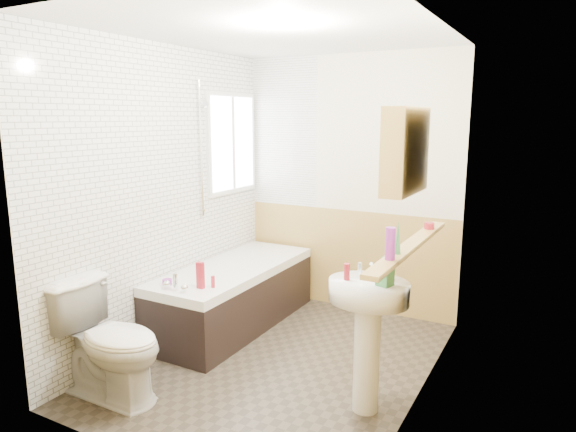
% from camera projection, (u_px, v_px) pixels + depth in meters
% --- Properties ---
extents(floor, '(2.80, 2.80, 0.00)m').
position_uv_depth(floor, '(279.00, 361.00, 4.07)').
color(floor, '#302922').
rests_on(floor, ground).
extents(ceiling, '(2.80, 2.80, 0.00)m').
position_uv_depth(ceiling, '(278.00, 31.00, 3.60)').
color(ceiling, white).
rests_on(ceiling, ground).
extents(wall_back, '(2.20, 0.02, 2.50)m').
position_uv_depth(wall_back, '(349.00, 185.00, 5.05)').
color(wall_back, '#EEE4C4').
rests_on(wall_back, ground).
extents(wall_front, '(2.20, 0.02, 2.50)m').
position_uv_depth(wall_front, '(142.00, 248.00, 2.62)').
color(wall_front, '#EEE4C4').
rests_on(wall_front, ground).
extents(wall_left, '(0.02, 2.80, 2.50)m').
position_uv_depth(wall_left, '(165.00, 196.00, 4.36)').
color(wall_left, '#EEE4C4').
rests_on(wall_left, ground).
extents(wall_right, '(0.02, 2.80, 2.50)m').
position_uv_depth(wall_right, '(427.00, 220.00, 3.32)').
color(wall_right, '#EEE4C4').
rests_on(wall_right, ground).
extents(wainscot_right, '(0.01, 2.80, 1.00)m').
position_uv_depth(wainscot_right, '(418.00, 328.00, 3.47)').
color(wainscot_right, tan).
rests_on(wainscot_right, wall_right).
extents(wainscot_front, '(2.20, 0.01, 1.00)m').
position_uv_depth(wainscot_front, '(153.00, 381.00, 2.78)').
color(wainscot_front, tan).
rests_on(wainscot_front, wall_front).
extents(wainscot_back, '(2.20, 0.01, 1.00)m').
position_uv_depth(wainscot_back, '(347.00, 259.00, 5.18)').
color(wainscot_back, tan).
rests_on(wainscot_back, wall_back).
extents(tile_cladding_left, '(0.01, 2.80, 2.50)m').
position_uv_depth(tile_cladding_left, '(167.00, 196.00, 4.35)').
color(tile_cladding_left, white).
rests_on(tile_cladding_left, wall_left).
extents(tile_return_back, '(0.75, 0.01, 1.50)m').
position_uv_depth(tile_return_back, '(284.00, 132.00, 5.28)').
color(tile_return_back, white).
rests_on(tile_return_back, wall_back).
extents(window, '(0.03, 0.79, 0.99)m').
position_uv_depth(window, '(233.00, 143.00, 5.08)').
color(window, white).
rests_on(window, wall_left).
extents(bathtub, '(0.70, 1.78, 0.71)m').
position_uv_depth(bathtub, '(234.00, 294.00, 4.74)').
color(bathtub, black).
rests_on(bathtub, floor).
extents(shower_riser, '(0.11, 0.08, 1.22)m').
position_uv_depth(shower_riser, '(202.00, 138.00, 4.61)').
color(shower_riser, silver).
rests_on(shower_riser, wall_left).
extents(toilet, '(0.82, 0.46, 0.80)m').
position_uv_depth(toilet, '(110.00, 342.00, 3.49)').
color(toilet, white).
rests_on(toilet, floor).
extents(sink, '(0.52, 0.42, 1.00)m').
position_uv_depth(sink, '(368.00, 319.00, 3.28)').
color(sink, white).
rests_on(sink, floor).
extents(pine_shelf, '(0.10, 1.55, 0.03)m').
position_uv_depth(pine_shelf, '(411.00, 246.00, 3.27)').
color(pine_shelf, tan).
rests_on(pine_shelf, wall_right).
extents(medicine_cabinet, '(0.14, 0.57, 0.51)m').
position_uv_depth(medicine_cabinet, '(405.00, 151.00, 3.07)').
color(medicine_cabinet, tan).
rests_on(medicine_cabinet, wall_right).
extents(foam_can, '(0.07, 0.07, 0.19)m').
position_uv_depth(foam_can, '(390.00, 244.00, 2.88)').
color(foam_can, purple).
rests_on(foam_can, pine_shelf).
extents(green_bottle, '(0.05, 0.05, 0.20)m').
position_uv_depth(green_bottle, '(398.00, 237.00, 3.00)').
color(green_bottle, '#388447').
rests_on(green_bottle, pine_shelf).
extents(black_jar, '(0.08, 0.08, 0.05)m').
position_uv_depth(black_jar, '(429.00, 226.00, 3.69)').
color(black_jar, maroon).
rests_on(black_jar, pine_shelf).
extents(soap_bottle, '(0.14, 0.21, 0.09)m').
position_uv_depth(soap_bottle, '(385.00, 279.00, 3.14)').
color(soap_bottle, '#388447').
rests_on(soap_bottle, sink).
extents(clear_bottle, '(0.04, 0.04, 0.11)m').
position_uv_depth(clear_bottle, '(347.00, 272.00, 3.24)').
color(clear_bottle, maroon).
rests_on(clear_bottle, sink).
extents(blue_gel, '(0.06, 0.04, 0.21)m').
position_uv_depth(blue_gel, '(200.00, 275.00, 4.05)').
color(blue_gel, maroon).
rests_on(blue_gel, bathtub).
extents(cream_jar, '(0.08, 0.08, 0.05)m').
position_uv_depth(cream_jar, '(167.00, 282.00, 4.15)').
color(cream_jar, purple).
rests_on(cream_jar, bathtub).
extents(orange_bottle, '(0.04, 0.04, 0.09)m').
position_uv_depth(orange_bottle, '(213.00, 282.00, 4.08)').
color(orange_bottle, maroon).
rests_on(orange_bottle, bathtub).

